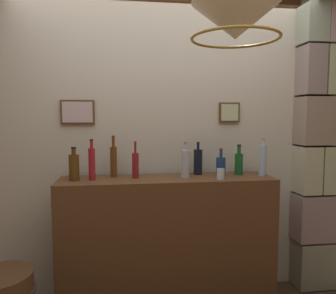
{
  "coord_description": "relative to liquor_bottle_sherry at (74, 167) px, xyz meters",
  "views": [
    {
      "loc": [
        -0.34,
        -1.73,
        1.55
      ],
      "look_at": [
        0.0,
        0.76,
        1.32
      ],
      "focal_mm": 34.94,
      "sensor_mm": 36.0,
      "label": 1
    }
  ],
  "objects": [
    {
      "name": "panelled_rear_partition",
      "position": [
        0.71,
        0.3,
        0.23
      ],
      "size": [
        3.23,
        0.15,
        2.66
      ],
      "color": "beige",
      "rests_on": "ground"
    },
    {
      "name": "stone_pillar",
      "position": [
        2.09,
        0.18,
        0.13
      ],
      "size": [
        0.38,
        0.28,
        2.59
      ],
      "color": "gray",
      "rests_on": "ground"
    },
    {
      "name": "bar_shelf_unit",
      "position": [
        0.71,
        0.01,
        -0.64
      ],
      "size": [
        1.69,
        0.42,
        1.07
      ],
      "primitive_type": "cube",
      "color": "brown",
      "rests_on": "ground"
    },
    {
      "name": "liquor_bottle_sherry",
      "position": [
        0.0,
        0.0,
        0.0
      ],
      "size": [
        0.08,
        0.08,
        0.26
      ],
      "color": "#573814",
      "rests_on": "bar_shelf_unit"
    },
    {
      "name": "liquor_bottle_port",
      "position": [
        1.16,
        0.02,
        -0.02
      ],
      "size": [
        0.08,
        0.08,
        0.23
      ],
      "color": "navy",
      "rests_on": "bar_shelf_unit"
    },
    {
      "name": "liquor_bottle_gin",
      "position": [
        0.13,
        -0.01,
        0.02
      ],
      "size": [
        0.05,
        0.05,
        0.31
      ],
      "color": "#A61D23",
      "rests_on": "bar_shelf_unit"
    },
    {
      "name": "liquor_bottle_scotch",
      "position": [
        0.29,
        0.11,
        0.03
      ],
      "size": [
        0.05,
        0.05,
        0.33
      ],
      "color": "brown",
      "rests_on": "bar_shelf_unit"
    },
    {
      "name": "liquor_bottle_tequila",
      "position": [
        0.47,
        0.03,
        0.0
      ],
      "size": [
        0.05,
        0.05,
        0.29
      ],
      "color": "maroon",
      "rests_on": "bar_shelf_unit"
    },
    {
      "name": "liquor_bottle_vodka",
      "position": [
        0.99,
        0.12,
        0.0
      ],
      "size": [
        0.07,
        0.07,
        0.27
      ],
      "color": "black",
      "rests_on": "bar_shelf_unit"
    },
    {
      "name": "liquor_bottle_rye",
      "position": [
        1.51,
        0.0,
        0.03
      ],
      "size": [
        0.06,
        0.06,
        0.31
      ],
      "color": "#AAC4D8",
      "rests_on": "bar_shelf_unit"
    },
    {
      "name": "liquor_bottle_vermouth",
      "position": [
        0.86,
        0.01,
        0.01
      ],
      "size": [
        0.07,
        0.07,
        0.29
      ],
      "color": "#B7B8BE",
      "rests_on": "bar_shelf_unit"
    },
    {
      "name": "liquor_bottle_amaro",
      "position": [
        1.33,
        0.07,
        -0.01
      ],
      "size": [
        0.07,
        0.07,
        0.25
      ],
      "color": "#1B5724",
      "rests_on": "bar_shelf_unit"
    },
    {
      "name": "glass_tumbler_rocks",
      "position": [
        1.12,
        -0.1,
        -0.07
      ],
      "size": [
        0.06,
        0.06,
        0.08
      ],
      "color": "silver",
      "rests_on": "bar_shelf_unit"
    },
    {
      "name": "pendant_lamp",
      "position": [
        0.97,
        -0.8,
        0.88
      ],
      "size": [
        0.48,
        0.48,
        0.5
      ],
      "color": "#EFE5C6"
    }
  ]
}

